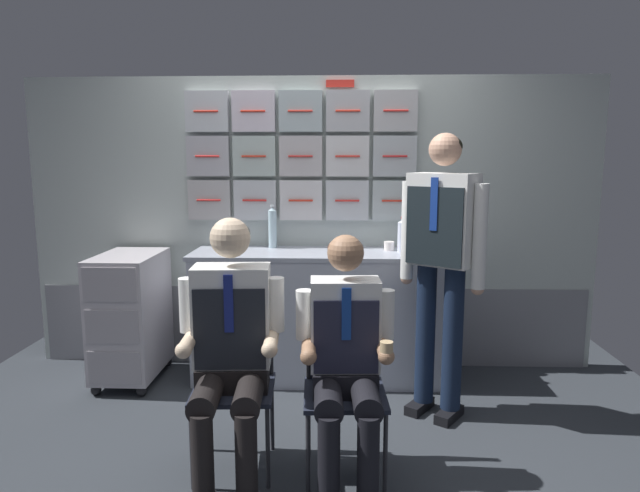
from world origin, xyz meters
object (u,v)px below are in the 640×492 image
Objects in this scene: crew_member_standing at (442,250)px; paper_cup_tan at (343,246)px; service_trolley at (131,314)px; crew_member_right at (346,353)px; folding_chair_left at (235,366)px; crew_member_left at (230,338)px; sparkling_bottle_green at (423,231)px; folding_chair_right at (344,370)px.

paper_cup_tan is (-0.59, 0.57, -0.07)m from crew_member_standing.
service_trolley is 0.53× the size of crew_member_standing.
crew_member_right is 1.03m from crew_member_standing.
crew_member_left is at bearing -86.04° from folding_chair_left.
sparkling_bottle_green is (1.11, 1.44, 0.34)m from crew_member_left.
folding_chair_left is 0.56m from folding_chair_right.
service_trolley is at bearing 141.06° from crew_member_right.
crew_member_standing reaches higher than paper_cup_tan.
folding_chair_right is at bearing -113.12° from sparkling_bottle_green.
crew_member_standing is (0.57, 0.77, 0.37)m from crew_member_right.
crew_member_right is 15.17× the size of paper_cup_tan.
crew_member_left is at bearing -167.60° from folding_chair_right.
folding_chair_right is 0.49× the size of crew_member_standing.
service_trolley is 1.09× the size of folding_chair_left.
sparkling_bottle_green reaches higher than folding_chair_right.
crew_member_right reaches higher than service_trolley.
service_trolley is 2.15m from sparkling_bottle_green.
crew_member_right is at bearing -19.31° from folding_chair_left.
crew_member_left reaches higher than crew_member_right.
folding_chair_left is at bearing -153.22° from crew_member_standing.
sparkling_bottle_green reaches higher than folding_chair_left.
folding_chair_right is at bearing -35.16° from service_trolley.
sparkling_bottle_green is (2.06, 0.26, 0.56)m from service_trolley.
folding_chair_left is 0.25m from crew_member_left.
crew_member_standing reaches higher than folding_chair_left.
service_trolley is 1.57m from paper_cup_tan.
folding_chair_left is at bearing 93.96° from crew_member_left.
crew_member_left is 1.38m from crew_member_standing.
folding_chair_right is (1.50, -1.05, 0.02)m from service_trolley.
folding_chair_left is at bearing 176.30° from folding_chair_right.
crew_member_standing reaches higher than service_trolley.
service_trolley is 1.09× the size of folding_chair_right.
folding_chair_left is 0.69× the size of crew_member_right.
crew_member_left is at bearing 175.65° from crew_member_right.
crew_member_right is at bearing -89.21° from paper_cup_tan.
folding_chair_left is (0.94, -1.02, 0.02)m from service_trolley.
sparkling_bottle_green is (-0.01, 0.71, 0.02)m from crew_member_standing.
folding_chair_left is 2.98× the size of sparkling_bottle_green.
paper_cup_tan is at bearing 135.91° from crew_member_standing.
crew_member_standing reaches higher than crew_member_left.
folding_chair_right is at bearing 12.40° from crew_member_left.
crew_member_right is at bearing -4.35° from crew_member_left.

